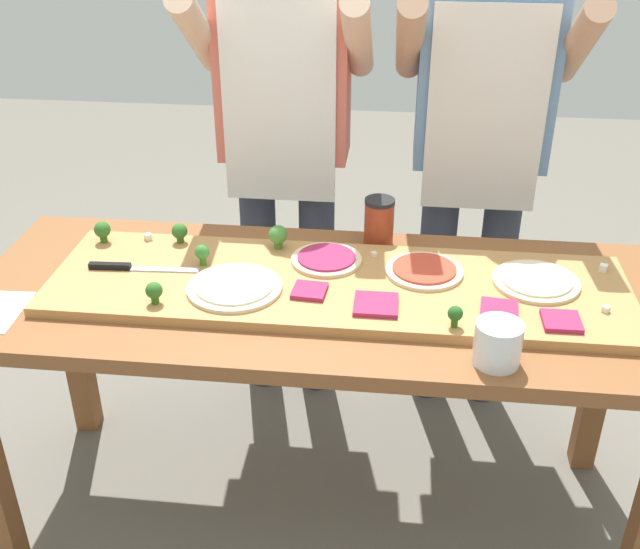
{
  "coord_description": "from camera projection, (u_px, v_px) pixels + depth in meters",
  "views": [
    {
      "loc": [
        0.19,
        -1.66,
        1.76
      ],
      "look_at": [
        0.01,
        0.0,
        0.82
      ],
      "focal_mm": 42.69,
      "sensor_mm": 36.0,
      "label": 1
    }
  ],
  "objects": [
    {
      "name": "broccoli_floret_center_left",
      "position": [
        154.0,
        291.0,
        1.82
      ],
      "size": [
        0.04,
        0.04,
        0.06
      ],
      "color": "#366618",
      "rests_on": "cutting_board"
    },
    {
      "name": "broccoli_floret_front_mid",
      "position": [
        455.0,
        314.0,
        1.73
      ],
      "size": [
        0.04,
        0.04,
        0.05
      ],
      "color": "#2C5915",
      "rests_on": "cutting_board"
    },
    {
      "name": "pizza_whole_beet_magenta",
      "position": [
        326.0,
        259.0,
        2.02
      ],
      "size": [
        0.19,
        0.19,
        0.02
      ],
      "color": "beige",
      "rests_on": "cutting_board"
    },
    {
      "name": "pizza_slice_near_left",
      "position": [
        309.0,
        291.0,
        1.88
      ],
      "size": [
        0.09,
        0.09,
        0.01
      ],
      "primitive_type": "cube",
      "rotation": [
        0.0,
        0.0,
        -0.08
      ],
      "color": "#9E234C",
      "rests_on": "cutting_board"
    },
    {
      "name": "flour_cup",
      "position": [
        497.0,
        346.0,
        1.65
      ],
      "size": [
        0.11,
        0.11,
        0.1
      ],
      "color": "white",
      "rests_on": "prep_table"
    },
    {
      "name": "pizza_slice_center",
      "position": [
        499.0,
        310.0,
        1.8
      ],
      "size": [
        0.1,
        0.1,
        0.01
      ],
      "primitive_type": "cube",
      "rotation": [
        0.0,
        0.0,
        -0.12
      ],
      "color": "#9E234C",
      "rests_on": "cutting_board"
    },
    {
      "name": "cheese_crumble_a",
      "position": [
        374.0,
        254.0,
        2.04
      ],
      "size": [
        0.02,
        0.02,
        0.01
      ],
      "primitive_type": "cube",
      "rotation": [
        0.0,
        0.0,
        0.5
      ],
      "color": "silver",
      "rests_on": "cutting_board"
    },
    {
      "name": "broccoli_floret_back_mid",
      "position": [
        180.0,
        232.0,
        2.11
      ],
      "size": [
        0.04,
        0.04,
        0.06
      ],
      "color": "#366618",
      "rests_on": "cutting_board"
    },
    {
      "name": "pizza_whole_cheese_artichoke",
      "position": [
        536.0,
        281.0,
        1.92
      ],
      "size": [
        0.22,
        0.22,
        0.02
      ],
      "color": "beige",
      "rests_on": "cutting_board"
    },
    {
      "name": "pizza_whole_tomato_red",
      "position": [
        424.0,
        270.0,
        1.97
      ],
      "size": [
        0.2,
        0.2,
        0.02
      ],
      "color": "beige",
      "rests_on": "cutting_board"
    },
    {
      "name": "cook_right",
      "position": [
        481.0,
        133.0,
        2.32
      ],
      "size": [
        0.54,
        0.39,
        1.67
      ],
      "color": "#333847",
      "rests_on": "ground"
    },
    {
      "name": "pizza_slice_far_left",
      "position": [
        561.0,
        321.0,
        1.76
      ],
      "size": [
        0.09,
        0.09,
        0.01
      ],
      "primitive_type": "cube",
      "rotation": [
        0.0,
        0.0,
        0.01
      ],
      "color": "#9E234C",
      "rests_on": "cutting_board"
    },
    {
      "name": "cook_left",
      "position": [
        284.0,
        126.0,
        2.38
      ],
      "size": [
        0.54,
        0.39,
        1.67
      ],
      "color": "#333847",
      "rests_on": "ground"
    },
    {
      "name": "broccoli_floret_front_left",
      "position": [
        278.0,
        235.0,
        2.07
      ],
      "size": [
        0.05,
        0.05,
        0.07
      ],
      "color": "#487A23",
      "rests_on": "cutting_board"
    },
    {
      "name": "sauce_jar",
      "position": [
        379.0,
        222.0,
        2.14
      ],
      "size": [
        0.08,
        0.08,
        0.14
      ],
      "color": "#99381E",
      "rests_on": "prep_table"
    },
    {
      "name": "ground_plane",
      "position": [
        318.0,
        507.0,
        2.32
      ],
      "size": [
        8.0,
        8.0,
        0.0
      ],
      "primitive_type": "plane",
      "color": "#6B665B"
    },
    {
      "name": "cheese_crumble_b",
      "position": [
        603.0,
        268.0,
        1.97
      ],
      "size": [
        0.02,
        0.02,
        0.02
      ],
      "primitive_type": "cube",
      "rotation": [
        0.0,
        0.0,
        1.17
      ],
      "color": "white",
      "rests_on": "cutting_board"
    },
    {
      "name": "prep_table",
      "position": [
        317.0,
        325.0,
        2.0
      ],
      "size": [
        1.79,
        0.7,
        0.77
      ],
      "color": "brown",
      "rests_on": "ground"
    },
    {
      "name": "cheese_crumble_c",
      "position": [
        148.0,
        237.0,
        2.13
      ],
      "size": [
        0.03,
        0.03,
        0.02
      ],
      "primitive_type": "cube",
      "rotation": [
        0.0,
        0.0,
        0.74
      ],
      "color": "white",
      "rests_on": "cutting_board"
    },
    {
      "name": "broccoli_floret_back_right",
      "position": [
        102.0,
        230.0,
        2.11
      ],
      "size": [
        0.05,
        0.05,
        0.06
      ],
      "color": "#366618",
      "rests_on": "cutting_board"
    },
    {
      "name": "broccoli_floret_center_right",
      "position": [
        202.0,
        253.0,
        1.99
      ],
      "size": [
        0.04,
        0.04,
        0.06
      ],
      "color": "#3F7220",
      "rests_on": "cutting_board"
    },
    {
      "name": "pizza_slice_near_right",
      "position": [
        376.0,
        305.0,
        1.82
      ],
      "size": [
        0.11,
        0.11,
        0.01
      ],
      "primitive_type": "cube",
      "rotation": [
        0.0,
        0.0,
        -0.0
      ],
      "color": "#9E234C",
      "rests_on": "cutting_board"
    },
    {
      "name": "chefs_knife",
      "position": [
        128.0,
        267.0,
        1.98
      ],
      "size": [
        0.29,
        0.04,
        0.02
      ],
      "color": "#B7BABF",
      "rests_on": "cutting_board"
    },
    {
      "name": "cheese_crumble_d",
      "position": [
        606.0,
        309.0,
        1.8
      ],
      "size": [
        0.02,
        0.02,
        0.02
      ],
      "primitive_type": "cube",
      "rotation": [
        0.0,
        0.0,
        0.87
      ],
      "color": "silver",
      "rests_on": "cutting_board"
    },
    {
      "name": "cutting_board",
      "position": [
        337.0,
        286.0,
        1.94
      ],
      "size": [
        1.47,
        0.43,
        0.03
      ],
      "primitive_type": "cube",
      "color": "#B27F47",
      "rests_on": "prep_table"
    },
    {
      "name": "pizza_whole_white_garlic",
      "position": [
        234.0,
        287.0,
        1.89
      ],
      "size": [
        0.24,
        0.24,
        0.02
      ],
      "color": "beige",
      "rests_on": "cutting_board"
    }
  ]
}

